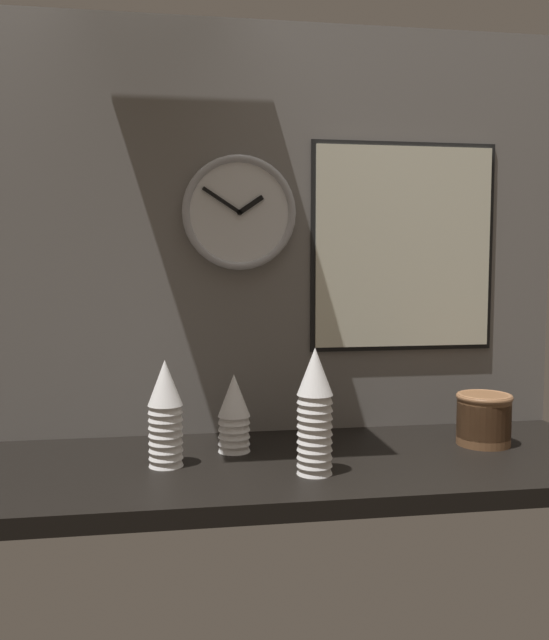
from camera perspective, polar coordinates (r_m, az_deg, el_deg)
ground_plane at (r=1.57m, az=0.19°, el=-12.29°), size 1.60×0.56×0.04m
wall_tiled_back at (r=1.77m, az=-1.17°, el=7.51°), size 1.60×0.03×1.05m
cup_stack_center_right at (r=1.43m, az=3.41°, el=-7.66°), size 0.08×0.08×0.27m
cup_stack_center_left at (r=1.51m, az=-9.17°, el=-7.75°), size 0.08×0.08×0.23m
cup_stack_center at (r=1.60m, az=-3.43°, el=-7.82°), size 0.08×0.08×0.18m
bowl_stack_far_right at (r=1.74m, az=17.22°, el=-7.87°), size 0.14×0.14×0.13m
wall_clock at (r=1.73m, az=-2.98°, el=9.02°), size 0.29×0.03×0.29m
menu_board at (r=1.83m, az=10.82°, el=6.04°), size 0.50×0.01×0.55m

